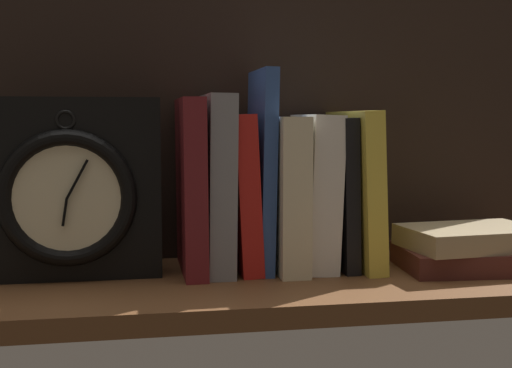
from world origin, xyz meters
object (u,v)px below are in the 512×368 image
at_px(book_red_requiem, 242,192).
at_px(book_black_skeptic, 337,192).
at_px(book_gray_chess, 217,183).
at_px(book_yellow_seinlanguage, 355,189).
at_px(book_maroon_dawkins, 191,186).
at_px(book_blue_modern, 261,170).
at_px(book_white_catcher, 314,191).
at_px(book_stack_side, 468,248).
at_px(framed_clock, 69,190).
at_px(book_cream_twain, 283,193).

xyz_separation_m(book_red_requiem, book_black_skeptic, (0.13, 0.00, -0.00)).
xyz_separation_m(book_gray_chess, book_yellow_seinlanguage, (0.19, 0.00, -0.01)).
xyz_separation_m(book_gray_chess, book_black_skeptic, (0.16, 0.00, -0.01)).
xyz_separation_m(book_maroon_dawkins, book_blue_modern, (0.09, 0.00, 0.02)).
distance_m(book_white_catcher, book_stack_side, 0.21).
bearing_deg(book_maroon_dawkins, book_gray_chess, 0.00).
xyz_separation_m(book_black_skeptic, framed_clock, (-0.34, -0.01, 0.01)).
bearing_deg(book_cream_twain, book_blue_modern, -180.00).
relative_size(book_blue_modern, book_yellow_seinlanguage, 1.25).
height_order(book_blue_modern, framed_clock, book_blue_modern).
relative_size(book_blue_modern, book_black_skeptic, 1.31).
distance_m(book_blue_modern, book_black_skeptic, 0.11).
distance_m(book_red_requiem, book_blue_modern, 0.04).
bearing_deg(book_red_requiem, book_gray_chess, 180.00).
relative_size(book_black_skeptic, book_yellow_seinlanguage, 0.96).
bearing_deg(book_gray_chess, framed_clock, -175.68).
height_order(book_maroon_dawkins, book_yellow_seinlanguage, book_maroon_dawkins).
relative_size(book_maroon_dawkins, book_yellow_seinlanguage, 1.08).
height_order(book_maroon_dawkins, book_gray_chess, book_gray_chess).
bearing_deg(book_white_catcher, book_red_requiem, 180.00).
height_order(book_white_catcher, book_yellow_seinlanguage, book_yellow_seinlanguage).
bearing_deg(framed_clock, book_cream_twain, 2.93).
height_order(book_white_catcher, book_stack_side, book_white_catcher).
bearing_deg(book_red_requiem, book_blue_modern, 0.00).
relative_size(book_maroon_dawkins, book_blue_modern, 0.86).
distance_m(book_cream_twain, book_yellow_seinlanguage, 0.10).
distance_m(book_red_requiem, book_cream_twain, 0.05).
xyz_separation_m(book_maroon_dawkins, book_cream_twain, (0.12, 0.00, -0.01)).
distance_m(book_blue_modern, book_white_catcher, 0.08).
bearing_deg(book_blue_modern, book_black_skeptic, 0.00).
height_order(book_gray_chess, book_white_catcher, book_gray_chess).
distance_m(book_black_skeptic, book_yellow_seinlanguage, 0.03).
xyz_separation_m(framed_clock, book_stack_side, (0.50, -0.04, -0.08)).
height_order(book_maroon_dawkins, book_black_skeptic, book_maroon_dawkins).
bearing_deg(book_white_catcher, book_yellow_seinlanguage, 0.00).
height_order(book_red_requiem, book_cream_twain, book_red_requiem).
bearing_deg(book_red_requiem, book_cream_twain, 0.00).
xyz_separation_m(book_blue_modern, book_yellow_seinlanguage, (0.13, 0.00, -0.03)).
distance_m(book_gray_chess, book_black_skeptic, 0.16).
relative_size(book_blue_modern, book_cream_twain, 1.30).
bearing_deg(book_stack_side, book_gray_chess, 170.18).
xyz_separation_m(book_cream_twain, book_yellow_seinlanguage, (0.10, -0.00, 0.00)).
height_order(book_blue_modern, book_yellow_seinlanguage, book_blue_modern).
distance_m(book_gray_chess, framed_clock, 0.18).
height_order(book_maroon_dawkins, book_red_requiem, book_maroon_dawkins).
height_order(book_blue_modern, book_cream_twain, book_blue_modern).
bearing_deg(book_maroon_dawkins, book_blue_modern, 0.00).
xyz_separation_m(book_white_catcher, book_black_skeptic, (0.03, 0.00, -0.00)).
distance_m(book_cream_twain, book_white_catcher, 0.04).
xyz_separation_m(book_white_catcher, framed_clock, (-0.31, -0.01, 0.01)).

